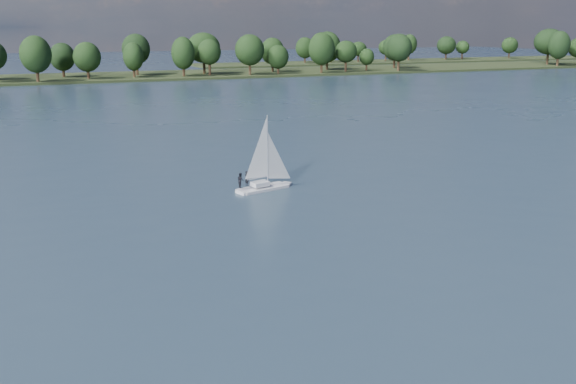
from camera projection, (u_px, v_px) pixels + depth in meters
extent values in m
plane|color=#233342|center=(156.00, 126.00, 109.07)|extent=(700.00, 700.00, 0.00)
cube|color=black|center=(85.00, 79.00, 208.92)|extent=(660.00, 40.00, 1.50)
cube|color=black|center=(416.00, 62.00, 312.20)|extent=(220.00, 30.00, 1.40)
cube|color=silver|center=(264.00, 190.00, 66.20)|extent=(6.36, 3.29, 0.72)
cube|color=silver|center=(264.00, 183.00, 66.02)|extent=(2.02, 1.52, 0.45)
cylinder|color=#A9A9B0|center=(263.00, 151.00, 65.18)|extent=(0.11, 0.11, 7.21)
imported|color=black|center=(247.00, 178.00, 65.46)|extent=(0.56, 0.67, 1.55)
imported|color=black|center=(241.00, 180.00, 64.64)|extent=(0.63, 0.79, 1.55)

